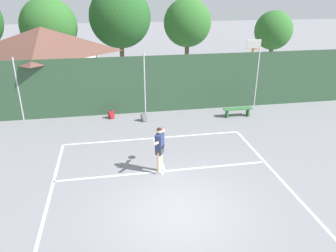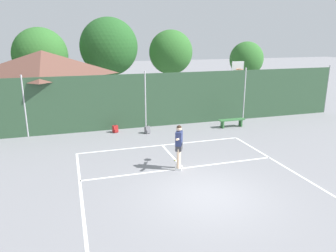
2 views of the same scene
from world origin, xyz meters
name	(u,v)px [view 1 (image 1 of 2)]	position (x,y,z in m)	size (l,w,h in m)	color
ground_plane	(178,211)	(0.00, 0.00, 0.00)	(120.00, 120.00, 0.00)	gray
court_markings	(174,199)	(0.00, 0.65, 0.00)	(8.30, 11.10, 0.01)	white
chainlink_fence	(145,85)	(0.00, 9.00, 1.58)	(26.09, 0.09, 3.31)	#2D4C33
basketball_hoop	(252,60)	(7.03, 11.02, 2.31)	(0.90, 0.67, 3.55)	yellow
clubhouse_building	(45,63)	(-5.64, 12.52, 2.27)	(6.68, 5.82, 4.39)	silver
treeline_backdrop	(100,22)	(-2.28, 18.58, 3.99)	(27.45, 4.27, 6.73)	brown
tennis_player	(160,146)	(-0.19, 2.44, 1.11)	(0.64, 1.34, 1.85)	silver
tennis_ball	(160,160)	(-0.05, 3.33, 0.03)	(0.07, 0.07, 0.07)	#CCE033
backpack_red	(111,115)	(-1.90, 8.38, 0.19)	(0.33, 0.32, 0.46)	maroon
backpack_grey	(144,118)	(-0.22, 7.69, 0.19)	(0.33, 0.32, 0.46)	slate
courtside_bench	(238,110)	(4.86, 7.46, 0.36)	(1.60, 0.36, 0.48)	#336B38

